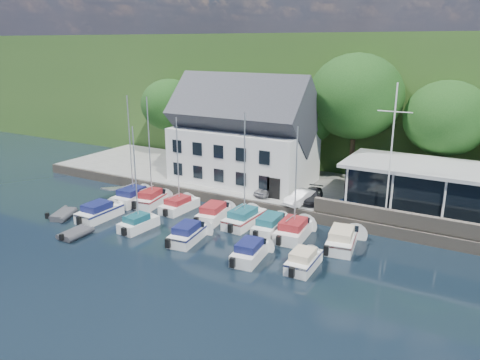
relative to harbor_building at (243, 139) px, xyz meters
The scene contains 34 objects.
ground 18.70m from the harbor_building, 67.01° to the right, with size 180.00×180.00×0.00m, color black.
quay 8.57m from the harbor_building, ahead, with size 60.00×13.00×1.00m, color #9A9994.
quay_face 10.14m from the harbor_building, 38.16° to the right, with size 60.00×0.30×1.00m, color #6B6356.
hillside 46.11m from the harbor_building, 81.25° to the left, with size 160.00×75.00×16.00m, color #345B22.
field_patch 56.60m from the harbor_building, 74.34° to the left, with size 50.00×30.00×0.30m, color #5D6F37.
harbor_building is the anchor object (origin of this frame).
club_pavilion 18.15m from the harbor_building, ahead, with size 13.20×7.20×4.10m, color black, non-canonical shape.
seawall 20.03m from the harbor_building, 15.03° to the right, with size 18.00×0.50×1.20m, color #6B6356.
gangway 13.23m from the harbor_building, 141.71° to the right, with size 1.20×6.00×1.40m, color silver, non-canonical shape.
car_silver 6.72m from the harbor_building, 35.81° to the right, with size 1.33×3.30×1.13m, color #A0A0A5.
car_white 9.98m from the harbor_building, 26.07° to the right, with size 1.30×3.73×1.23m, color silver.
car_dgrey 10.08m from the harbor_building, 18.50° to the right, with size 1.55×3.82×1.11m, color #2B2C30.
car_blue 13.44m from the harbor_building, 11.72° to the right, with size 1.36×3.43×1.17m, color navy.
flagpole 16.36m from the harbor_building, 14.83° to the right, with size 2.66×0.20×11.07m, color white, non-canonical shape.
tree_0 14.42m from the harbor_building, 159.25° to the left, with size 7.10×7.10×9.71m, color #133810, non-canonical shape.
tree_1 7.33m from the harbor_building, 132.63° to the left, with size 7.18×7.18×9.82m, color #133810, non-canonical shape.
tree_2 6.67m from the harbor_building, 46.02° to the left, with size 7.33×7.33×10.02m, color #133810, non-canonical shape.
tree_3 11.55m from the harbor_building, 29.71° to the left, with size 9.56×9.56×13.06m, color #133810, non-canonical shape.
tree_4 19.39m from the harbor_building, 17.34° to the left, with size 7.85×7.85×10.73m, color #133810, non-canonical shape.
boat_r1_0 11.58m from the harbor_building, 127.54° to the right, with size 2.27×6.29×9.57m, color white, non-canonical shape.
boat_r1_1 10.15m from the harbor_building, 120.05° to the right, with size 1.87×5.70×9.27m, color white, non-canonical shape.
boat_r1_2 9.02m from the harbor_building, 101.96° to the right, with size 1.95×5.82×8.23m, color white, non-canonical shape.
boat_r1_3 10.34m from the harbor_building, 76.39° to the right, with size 1.96×6.27×1.45m, color white, non-canonical shape.
boat_r1_4 10.23m from the harbor_building, 60.03° to the right, with size 2.11×6.53×9.13m, color white, non-canonical shape.
boat_r1_5 12.77m from the harbor_building, 49.51° to the right, with size 1.90×6.49×1.48m, color white, non-canonical shape.
boat_r1_6 13.45m from the harbor_building, 42.98° to the right, with size 2.22×6.42×9.35m, color white, non-canonical shape.
boat_r1_7 17.06m from the harbor_building, 33.24° to the right, with size 2.08×6.60×1.52m, color white, non-canonical shape.
boat_r2_0 16.14m from the harbor_building, 115.66° to the right, with size 2.11×6.04×1.54m, color white, non-canonical shape.
boat_r2_1 14.31m from the harbor_building, 98.28° to the right, with size 1.78×4.97×8.24m, color white, non-canonical shape.
boat_r2_2 14.93m from the harbor_building, 78.22° to the right, with size 1.87×5.89×1.45m, color white, non-canonical shape.
boat_r2_3 17.36m from the harbor_building, 58.80° to the right, with size 1.85×5.69×1.42m, color white, non-canonical shape.
boat_r2_4 19.25m from the harbor_building, 47.73° to the right, with size 1.79×5.00×1.39m, color white, non-canonical shape.
dinghy_0 18.82m from the harbor_building, 122.75° to the right, with size 1.79×2.98×0.70m, color #36373B, non-canonical shape.
dinghy_1 19.25m from the harbor_building, 107.12° to the right, with size 1.71×2.84×0.66m, color #36373B, non-canonical shape.
Camera 1 is at (16.26, -24.92, 14.99)m, focal length 35.00 mm.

